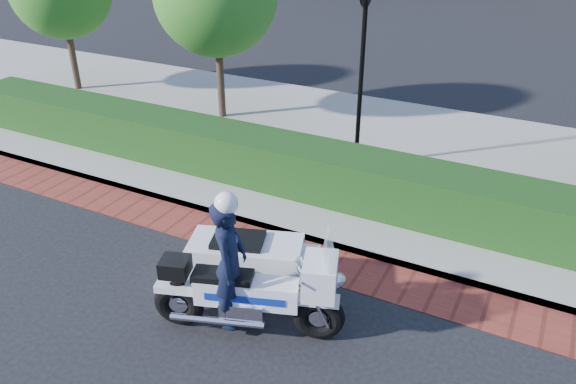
% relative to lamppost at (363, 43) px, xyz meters
% --- Properties ---
extents(ground, '(120.00, 120.00, 0.00)m').
position_rel_lamppost_xyz_m(ground, '(-1.00, -5.20, -2.96)').
color(ground, black).
rests_on(ground, ground).
extents(brick_strip, '(60.00, 1.00, 0.01)m').
position_rel_lamppost_xyz_m(brick_strip, '(-1.00, -3.70, -2.95)').
color(brick_strip, maroon).
rests_on(brick_strip, ground).
extents(sidewalk, '(60.00, 8.00, 0.15)m').
position_rel_lamppost_xyz_m(sidewalk, '(-1.00, 0.80, -2.88)').
color(sidewalk, gray).
rests_on(sidewalk, ground).
extents(hedge_main, '(18.00, 1.20, 1.00)m').
position_rel_lamppost_xyz_m(hedge_main, '(-1.00, -1.60, -2.31)').
color(hedge_main, black).
rests_on(hedge_main, sidewalk).
extents(lamppost, '(1.02, 0.70, 4.21)m').
position_rel_lamppost_xyz_m(lamppost, '(0.00, 0.00, 0.00)').
color(lamppost, black).
rests_on(lamppost, sidewalk).
extents(police_motorcycle, '(2.87, 2.09, 2.29)m').
position_rel_lamppost_xyz_m(police_motorcycle, '(0.31, -5.41, -2.18)').
color(police_motorcycle, black).
rests_on(police_motorcycle, ground).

